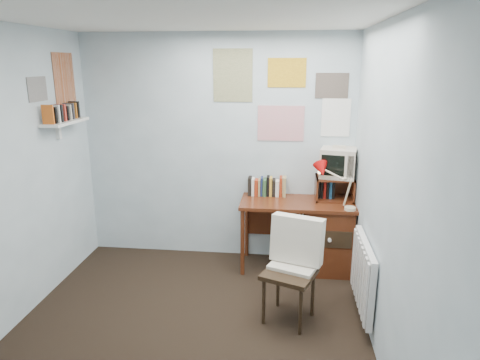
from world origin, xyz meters
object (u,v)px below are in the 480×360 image
(radiator, at_px, (363,275))
(crt_tv, at_px, (338,161))
(tv_riser, at_px, (334,188))
(desk_chair, at_px, (289,274))
(wall_shelf, at_px, (65,122))
(desk_lamp, at_px, (351,190))
(desk, at_px, (322,234))

(radiator, bearing_deg, crt_tv, 97.63)
(tv_riser, bearing_deg, radiator, -80.72)
(desk_chair, bearing_deg, wall_shelf, -174.60)
(crt_tv, xyz_separation_m, radiator, (0.14, -1.06, -0.76))
(desk_lamp, height_order, crt_tv, crt_tv)
(desk, height_order, wall_shelf, wall_shelf)
(radiator, distance_m, wall_shelf, 3.15)
(desk, distance_m, wall_shelf, 2.87)
(desk, height_order, desk_chair, desk_chair)
(desk_lamp, height_order, wall_shelf, wall_shelf)
(desk_lamp, xyz_separation_m, radiator, (0.04, -0.71, -0.54))
(tv_riser, height_order, crt_tv, crt_tv)
(desk_chair, height_order, wall_shelf, wall_shelf)
(crt_tv, relative_size, radiator, 0.45)
(desk_chair, xyz_separation_m, wall_shelf, (-2.23, 0.64, 1.18))
(tv_riser, height_order, radiator, tv_riser)
(crt_tv, relative_size, wall_shelf, 0.58)
(desk, relative_size, radiator, 1.50)
(desk_lamp, bearing_deg, tv_riser, 124.11)
(tv_riser, bearing_deg, desk_chair, -112.28)
(desk, bearing_deg, desk_chair, -108.67)
(desk_chair, bearing_deg, radiator, 29.72)
(tv_riser, xyz_separation_m, wall_shelf, (-2.69, -0.49, 0.74))
(desk_chair, bearing_deg, desk_lamp, 75.04)
(crt_tv, bearing_deg, wall_shelf, -157.91)
(desk, distance_m, desk_lamp, 0.65)
(crt_tv, xyz_separation_m, wall_shelf, (-2.72, -0.51, 0.44))
(desk_lamp, distance_m, wall_shelf, 2.90)
(desk, height_order, crt_tv, crt_tv)
(desk, height_order, desk_lamp, desk_lamp)
(desk_lamp, xyz_separation_m, wall_shelf, (-2.82, -0.16, 0.66))
(desk_lamp, relative_size, tv_riser, 1.02)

